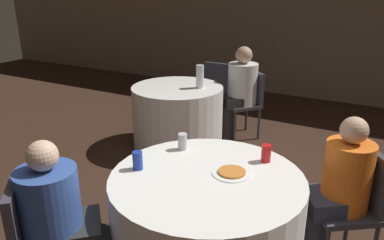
% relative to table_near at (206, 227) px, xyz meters
% --- Properties ---
extents(wall_back, '(16.00, 0.06, 2.80)m').
position_rel_table_near_xyz_m(wall_back, '(0.02, 4.72, 1.03)').
color(wall_back, '#7A6B5B').
rests_on(wall_back, ground_plane).
extents(table_near, '(1.24, 1.24, 0.75)m').
position_rel_table_near_xyz_m(table_near, '(0.00, 0.00, 0.00)').
color(table_near, white).
rests_on(table_near, ground_plane).
extents(table_far, '(1.09, 1.09, 0.75)m').
position_rel_table_near_xyz_m(table_far, '(-1.31, 1.79, 0.00)').
color(table_far, white).
rests_on(table_far, ground_plane).
extents(chair_near_northeast, '(0.56, 0.56, 0.85)m').
position_rel_table_near_xyz_m(chair_near_northeast, '(0.83, 0.61, 0.15)').
color(chair_near_northeast, '#383842').
rests_on(chair_near_northeast, ground_plane).
extents(chair_near_southwest, '(0.57, 0.57, 0.85)m').
position_rel_table_near_xyz_m(chair_near_southwest, '(-0.74, -0.72, 0.15)').
color(chair_near_southwest, '#383842').
rests_on(chair_near_southwest, ground_plane).
extents(chair_far_northeast, '(0.56, 0.56, 0.85)m').
position_rel_table_near_xyz_m(chair_far_northeast, '(-0.69, 2.51, 0.15)').
color(chair_far_northeast, '#383842').
rests_on(chair_far_northeast, ground_plane).
extents(chair_far_north, '(0.41, 0.41, 0.85)m').
position_rel_table_near_xyz_m(chair_far_north, '(-1.29, 2.74, 0.15)').
color(chair_far_north, '#383842').
rests_on(chair_far_north, ground_plane).
extents(person_blue_shirt, '(0.48, 0.48, 1.09)m').
position_rel_table_near_xyz_m(person_blue_shirt, '(-0.62, -0.61, 0.19)').
color(person_blue_shirt, '#282828').
rests_on(person_blue_shirt, ground_plane).
extents(person_white_shirt, '(0.50, 0.51, 1.18)m').
position_rel_table_near_xyz_m(person_white_shirt, '(-0.78, 2.40, 0.24)').
color(person_white_shirt, '#282828').
rests_on(person_white_shirt, ground_plane).
extents(person_orange_shirt, '(0.46, 0.43, 1.10)m').
position_rel_table_near_xyz_m(person_orange_shirt, '(0.69, 0.51, 0.18)').
color(person_orange_shirt, '#33384C').
rests_on(person_orange_shirt, ground_plane).
extents(pizza_plate_near, '(0.26, 0.26, 0.02)m').
position_rel_table_near_xyz_m(pizza_plate_near, '(0.12, 0.12, 0.38)').
color(pizza_plate_near, white).
rests_on(pizza_plate_near, table_near).
extents(soda_can_blue, '(0.07, 0.07, 0.12)m').
position_rel_table_near_xyz_m(soda_can_blue, '(-0.44, -0.13, 0.43)').
color(soda_can_blue, '#1E38A5').
rests_on(soda_can_blue, table_near).
extents(soda_can_red, '(0.07, 0.07, 0.12)m').
position_rel_table_near_xyz_m(soda_can_red, '(0.25, 0.39, 0.43)').
color(soda_can_red, red).
rests_on(soda_can_red, table_near).
extents(soda_can_silver, '(0.07, 0.07, 0.12)m').
position_rel_table_near_xyz_m(soda_can_silver, '(-0.35, 0.28, 0.43)').
color(soda_can_silver, silver).
rests_on(soda_can_silver, table_near).
extents(bottle_far, '(0.09, 0.09, 0.27)m').
position_rel_table_near_xyz_m(bottle_far, '(-1.05, 1.88, 0.51)').
color(bottle_far, silver).
rests_on(bottle_far, table_far).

